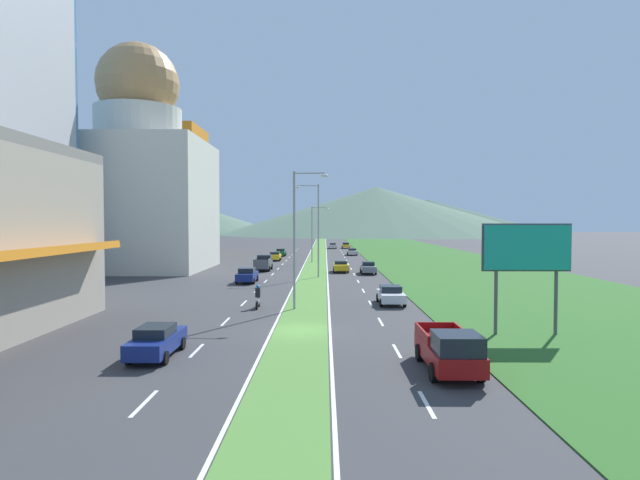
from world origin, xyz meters
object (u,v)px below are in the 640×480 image
car_8 (346,245)px  car_9 (247,275)px  pickup_truck_0 (450,351)px  car_5 (281,252)px  car_6 (368,268)px  car_2 (341,266)px  street_lamp_near (298,232)px  car_0 (275,256)px  street_lamp_far (314,230)px  car_1 (352,252)px  street_lamp_mid (316,225)px  car_4 (391,295)px  car_7 (157,341)px  motorcycle_rider (258,298)px  car_3 (333,246)px  billboard_roadside (527,252)px  pickup_truck_1 (264,263)px

car_8 → car_9: car_9 is taller
car_8 → pickup_truck_0: 105.20m
car_9 → pickup_truck_0: (13.80, -33.23, 0.17)m
car_5 → car_6: 36.34m
car_2 → street_lamp_near: bearing=-8.0°
car_2 → car_5: size_ratio=0.92×
street_lamp_near → car_0: (-6.37, 48.62, -5.06)m
street_lamp_far → car_2: bearing=-76.0°
car_0 → car_1: size_ratio=0.96×
car_2 → car_6: car_6 is taller
street_lamp_near → street_lamp_mid: size_ratio=0.94×
car_4 → car_7: car_7 is taller
car_2 → motorcycle_rider: size_ratio=2.09×
car_5 → car_9: 43.18m
car_3 → pickup_truck_0: size_ratio=0.83×
street_lamp_mid → car_2: (3.10, 6.78, -5.42)m
billboard_roadside → car_6: 36.09m
street_lamp_mid → street_lamp_far: 22.32m
street_lamp_near → car_4: (7.28, 2.72, -5.08)m
car_2 → car_4: size_ratio=0.99×
billboard_roadside → car_0: (-20.01, 57.18, -4.03)m
car_1 → pickup_truck_0: pickup_truck_0 is taller
car_9 → motorcycle_rider: motorcycle_rider is taller
street_lamp_far → car_3: bearing=85.2°
car_5 → motorcycle_rider: bearing=-176.8°
car_5 → car_8: 31.84m
street_lamp_far → car_2: street_lamp_far is taller
street_lamp_near → car_0: street_lamp_near is taller
car_3 → car_4: size_ratio=1.06×
car_8 → car_9: 73.24m
car_8 → pickup_truck_1: bearing=-13.2°
street_lamp_near → car_5: bearing=96.1°
street_lamp_far → car_6: (7.24, -17.79, -4.40)m
street_lamp_near → car_6: bearing=74.4°
street_lamp_mid → car_6: (6.49, 4.49, -5.40)m
car_3 → motorcycle_rider: motorcycle_rider is taller
street_lamp_far → car_7: bearing=-96.3°
street_lamp_mid → car_7: (-7.15, -35.77, -5.39)m
car_6 → pickup_truck_1: (-13.78, 4.78, 0.20)m
car_7 → pickup_truck_0: bearing=-100.7°
car_1 → car_9: (-13.75, -45.97, 0.11)m
car_2 → car_8: bearing=177.1°
street_lamp_far → pickup_truck_0: bearing=-83.2°
car_9 → street_lamp_far: bearing=-13.6°
street_lamp_near → motorcycle_rider: bearing=167.5°
car_7 → billboard_roadside: bearing=-76.0°
pickup_truck_0 → car_6: bearing=179.9°
car_7 → pickup_truck_1: 45.04m
car_6 → car_5: bearing=-157.5°
street_lamp_near → street_lamp_mid: street_lamp_mid is taller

